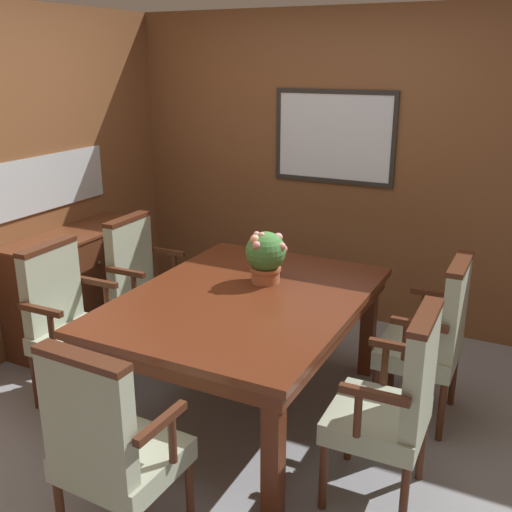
{
  "coord_description": "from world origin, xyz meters",
  "views": [
    {
      "loc": [
        1.65,
        -2.74,
        2.08
      ],
      "look_at": [
        0.13,
        0.29,
        0.95
      ],
      "focal_mm": 42.0,
      "sensor_mm": 36.0,
      "label": 1
    }
  ],
  "objects_px": {
    "chair_head_near": "(109,443)",
    "chair_left_near": "(68,317)",
    "potted_plant": "(266,255)",
    "dining_table": "(245,310)",
    "chair_right_near": "(394,400)",
    "chair_left_far": "(143,281)",
    "chair_right_far": "(433,334)",
    "sideboard_cabinet": "(80,286)"
  },
  "relations": [
    {
      "from": "chair_left_far",
      "to": "potted_plant",
      "type": "distance_m",
      "value": 1.1
    },
    {
      "from": "dining_table",
      "to": "chair_head_near",
      "type": "height_order",
      "value": "chair_head_near"
    },
    {
      "from": "chair_right_near",
      "to": "chair_right_far",
      "type": "xyz_separation_m",
      "value": [
        0.02,
        0.8,
        0.0
      ]
    },
    {
      "from": "dining_table",
      "to": "potted_plant",
      "type": "height_order",
      "value": "potted_plant"
    },
    {
      "from": "chair_head_near",
      "to": "chair_left_far",
      "type": "relative_size",
      "value": 1.0
    },
    {
      "from": "dining_table",
      "to": "potted_plant",
      "type": "xyz_separation_m",
      "value": [
        0.01,
        0.26,
        0.27
      ]
    },
    {
      "from": "dining_table",
      "to": "chair_right_far",
      "type": "bearing_deg",
      "value": 21.62
    },
    {
      "from": "chair_right_near",
      "to": "chair_left_far",
      "type": "height_order",
      "value": "same"
    },
    {
      "from": "chair_right_near",
      "to": "dining_table",
      "type": "bearing_deg",
      "value": -112.98
    },
    {
      "from": "chair_left_far",
      "to": "chair_head_near",
      "type": "bearing_deg",
      "value": -148.32
    },
    {
      "from": "chair_right_near",
      "to": "chair_left_far",
      "type": "relative_size",
      "value": 1.0
    },
    {
      "from": "chair_left_near",
      "to": "sideboard_cabinet",
      "type": "relative_size",
      "value": 0.86
    },
    {
      "from": "chair_right_far",
      "to": "chair_left_far",
      "type": "distance_m",
      "value": 2.04
    },
    {
      "from": "dining_table",
      "to": "chair_left_near",
      "type": "xyz_separation_m",
      "value": [
        -1.04,
        -0.37,
        -0.11
      ]
    },
    {
      "from": "sideboard_cabinet",
      "to": "chair_left_far",
      "type": "bearing_deg",
      "value": 3.13
    },
    {
      "from": "dining_table",
      "to": "chair_right_near",
      "type": "relative_size",
      "value": 1.7
    },
    {
      "from": "chair_head_near",
      "to": "potted_plant",
      "type": "height_order",
      "value": "potted_plant"
    },
    {
      "from": "chair_head_near",
      "to": "chair_left_near",
      "type": "bearing_deg",
      "value": -37.77
    },
    {
      "from": "dining_table",
      "to": "chair_head_near",
      "type": "relative_size",
      "value": 1.7
    },
    {
      "from": "chair_head_near",
      "to": "chair_right_near",
      "type": "bearing_deg",
      "value": -136.64
    },
    {
      "from": "dining_table",
      "to": "chair_head_near",
      "type": "bearing_deg",
      "value": -89.03
    },
    {
      "from": "dining_table",
      "to": "chair_left_far",
      "type": "bearing_deg",
      "value": 160.45
    },
    {
      "from": "chair_head_near",
      "to": "dining_table",
      "type": "bearing_deg",
      "value": -86.98
    },
    {
      "from": "chair_left_far",
      "to": "potted_plant",
      "type": "bearing_deg",
      "value": -96.62
    },
    {
      "from": "chair_left_far",
      "to": "potted_plant",
      "type": "relative_size",
      "value": 3.07
    },
    {
      "from": "chair_left_near",
      "to": "sideboard_cabinet",
      "type": "distance_m",
      "value": 0.9
    },
    {
      "from": "chair_right_near",
      "to": "chair_head_near",
      "type": "xyz_separation_m",
      "value": [
        -0.98,
        -0.86,
        0.0
      ]
    },
    {
      "from": "chair_right_far",
      "to": "potted_plant",
      "type": "relative_size",
      "value": 3.07
    },
    {
      "from": "dining_table",
      "to": "chair_left_far",
      "type": "xyz_separation_m",
      "value": [
        -1.02,
        0.36,
        -0.11
      ]
    },
    {
      "from": "chair_left_near",
      "to": "chair_right_far",
      "type": "xyz_separation_m",
      "value": [
        2.07,
        0.78,
        0.0
      ]
    },
    {
      "from": "dining_table",
      "to": "chair_right_far",
      "type": "height_order",
      "value": "chair_right_far"
    },
    {
      "from": "chair_left_near",
      "to": "chair_right_far",
      "type": "distance_m",
      "value": 2.21
    },
    {
      "from": "dining_table",
      "to": "chair_left_far",
      "type": "distance_m",
      "value": 1.08
    },
    {
      "from": "chair_right_far",
      "to": "sideboard_cabinet",
      "type": "height_order",
      "value": "chair_right_far"
    },
    {
      "from": "chair_right_near",
      "to": "sideboard_cabinet",
      "type": "height_order",
      "value": "chair_right_near"
    },
    {
      "from": "potted_plant",
      "to": "sideboard_cabinet",
      "type": "height_order",
      "value": "potted_plant"
    },
    {
      "from": "chair_right_near",
      "to": "chair_left_far",
      "type": "bearing_deg",
      "value": -111.97
    },
    {
      "from": "chair_right_near",
      "to": "chair_head_near",
      "type": "relative_size",
      "value": 1.0
    },
    {
      "from": "chair_left_near",
      "to": "sideboard_cabinet",
      "type": "xyz_separation_m",
      "value": [
        -0.55,
        0.7,
        -0.13
      ]
    },
    {
      "from": "chair_right_far",
      "to": "chair_left_far",
      "type": "height_order",
      "value": "same"
    },
    {
      "from": "chair_head_near",
      "to": "potted_plant",
      "type": "bearing_deg",
      "value": -87.64
    },
    {
      "from": "chair_right_near",
      "to": "potted_plant",
      "type": "height_order",
      "value": "potted_plant"
    }
  ]
}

